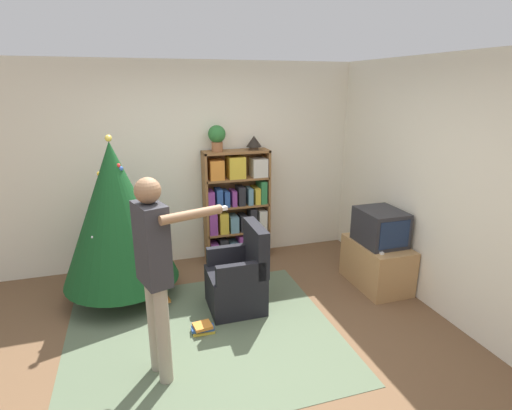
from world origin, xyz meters
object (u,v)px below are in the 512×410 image
standing_person (155,264)px  christmas_tree (116,214)px  television (380,227)px  potted_plant (217,136)px  armchair (239,280)px  bookshelf (237,208)px  table_lamp (254,142)px

standing_person → christmas_tree: bearing=174.4°
television → potted_plant: size_ratio=1.65×
christmas_tree → standing_person: christmas_tree is taller
armchair → potted_plant: bearing=177.0°
bookshelf → armchair: (-0.31, -1.25, -0.40)m
television → armchair: 1.74m
bookshelf → potted_plant: size_ratio=4.54×
television → christmas_tree: 2.94m
television → potted_plant: 2.26m
bookshelf → television: bearing=-42.4°
bookshelf → armchair: bookshelf is taller
standing_person → armchair: bearing=115.4°
christmas_tree → armchair: bearing=-27.2°
bookshelf → table_lamp: table_lamp is taller
television → standing_person: 2.70m
standing_person → table_lamp: standing_person is taller
standing_person → bookshelf: bearing=132.4°
christmas_tree → potted_plant: bearing=27.4°
armchair → table_lamp: size_ratio=4.60×
table_lamp → christmas_tree: bearing=-159.5°
bookshelf → table_lamp: size_ratio=7.46×
bookshelf → table_lamp: bearing=1.7°
potted_plant → television: bearing=-37.9°
potted_plant → armchair: bearing=-93.1°
bookshelf → television: size_ratio=2.76×
christmas_tree → potted_plant: (1.25, 0.65, 0.70)m
christmas_tree → armchair: size_ratio=1.98×
christmas_tree → table_lamp: size_ratio=9.11×
potted_plant → table_lamp: (0.49, -0.00, -0.09)m
bookshelf → television: 1.86m
potted_plant → table_lamp: bearing=-0.0°
christmas_tree → standing_person: size_ratio=1.09×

